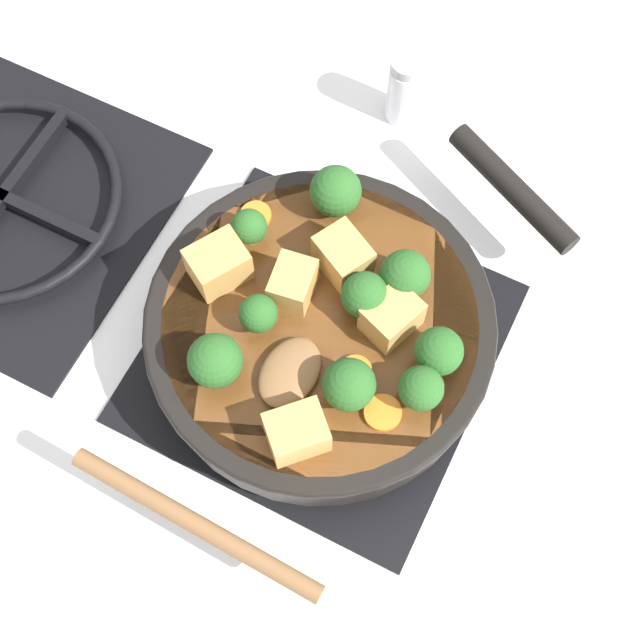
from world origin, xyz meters
name	(u,v)px	position (x,y,z in m)	size (l,w,h in m)	color
ground_plane	(320,353)	(0.00, 0.00, 0.00)	(2.40, 2.40, 0.00)	white
front_burner_grate	(320,348)	(0.00, 0.00, 0.01)	(0.31, 0.31, 0.03)	black
rear_burner_grate	(6,201)	(0.00, 0.36, 0.01)	(0.31, 0.31, 0.03)	black
skillet_pan	(322,329)	(0.00, 0.00, 0.06)	(0.41, 0.34, 0.05)	black
wooden_spoon	(238,454)	(-0.14, 0.01, 0.09)	(0.19, 0.23, 0.02)	brown
tofu_cube_center_large	(220,262)	(0.00, 0.10, 0.10)	(0.05, 0.04, 0.04)	tan
tofu_cube_near_handle	(297,432)	(-0.10, -0.03, 0.10)	(0.05, 0.04, 0.04)	tan
tofu_cube_east_chunk	(293,284)	(0.01, 0.03, 0.10)	(0.04, 0.03, 0.03)	tan
tofu_cube_west_chunk	(343,256)	(0.06, 0.01, 0.10)	(0.05, 0.04, 0.04)	tan
tofu_cube_back_piece	(392,317)	(0.02, -0.06, 0.10)	(0.05, 0.04, 0.04)	tan
broccoli_floret_near_spoon	(405,275)	(0.06, -0.05, 0.11)	(0.04, 0.04, 0.05)	#709956
broccoli_floret_center_top	(365,295)	(0.03, -0.03, 0.11)	(0.04, 0.04, 0.05)	#709956
broccoli_floret_east_rim	(439,351)	(0.01, -0.11, 0.11)	(0.04, 0.04, 0.05)	#709956
broccoli_floret_west_rim	(215,361)	(-0.08, 0.06, 0.11)	(0.05, 0.05, 0.05)	#709956
broccoli_floret_north_edge	(349,385)	(-0.05, -0.05, 0.11)	(0.05, 0.05, 0.05)	#709956
broccoli_floret_south_cluster	(336,191)	(0.11, 0.04, 0.11)	(0.05, 0.05, 0.05)	#709956
broccoli_floret_mid_floret	(258,314)	(-0.03, 0.04, 0.10)	(0.03, 0.03, 0.04)	#709956
broccoli_floret_small_inner	(421,388)	(-0.03, -0.11, 0.11)	(0.04, 0.04, 0.05)	#709956
broccoli_floret_tall_stem	(249,227)	(0.04, 0.09, 0.10)	(0.03, 0.03, 0.04)	#709956
carrot_slice_orange_thin	(256,215)	(0.07, 0.10, 0.08)	(0.03, 0.03, 0.01)	orange
carrot_slice_near_center	(383,413)	(-0.05, -0.09, 0.08)	(0.03, 0.03, 0.01)	orange
carrot_slice_edge_slice	(356,371)	(-0.03, -0.05, 0.08)	(0.03, 0.03, 0.01)	orange
salt_shaker	(404,89)	(0.29, 0.05, 0.04)	(0.04, 0.04, 0.09)	white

